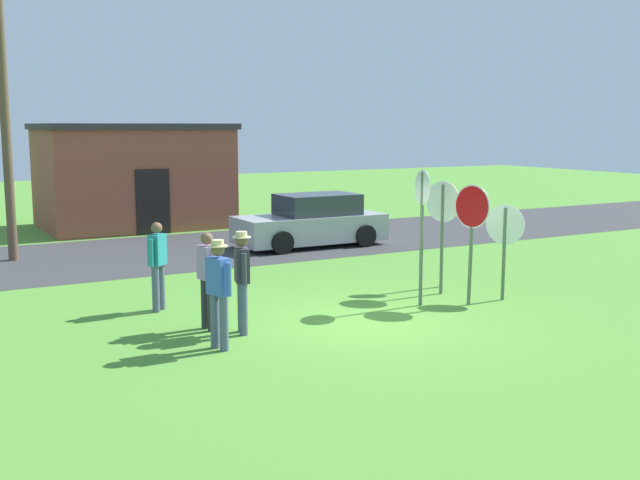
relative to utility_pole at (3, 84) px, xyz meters
The scene contains 14 objects.
ground_plane 11.74m from the utility_pole, 64.98° to the right, with size 80.00×80.00×0.00m, color #518E33.
street_asphalt 6.46m from the utility_pole, ahead, with size 60.00×6.40×0.01m, color #38383A.
building_background 7.45m from the utility_pole, 48.12° to the left, with size 6.17×4.70×3.54m.
utility_pole is the anchor object (origin of this frame).
parked_car_on_street 8.96m from the utility_pole, 12.07° to the right, with size 4.32×2.05×1.51m.
stop_sign_nearest 11.52m from the utility_pole, 46.51° to the right, with size 0.42×0.49×2.22m.
stop_sign_center_cluster 12.32m from the utility_pole, 53.69° to the right, with size 0.19×0.84×2.36m.
stop_sign_leaning_right 11.46m from the utility_pole, 56.03° to the right, with size 0.15×0.67×2.65m.
stop_sign_low_front 11.59m from the utility_pole, 49.95° to the right, with size 0.24×0.82×2.35m.
stop_sign_rear_left 12.91m from the utility_pole, 50.50° to the right, with size 0.36×0.73×1.93m.
person_holding_notes 8.15m from the utility_pole, 77.08° to the right, with size 0.43×0.43×1.69m.
person_with_sunhat 10.81m from the utility_pole, 80.42° to the right, with size 0.32×0.54×1.74m.
person_on_left 10.32m from the utility_pole, 75.74° to the right, with size 0.32×0.55×1.74m.
person_in_teal 9.78m from the utility_pole, 77.53° to the right, with size 0.27×0.56×1.69m.
Camera 1 is at (-7.16, -11.09, 3.48)m, focal length 42.75 mm.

